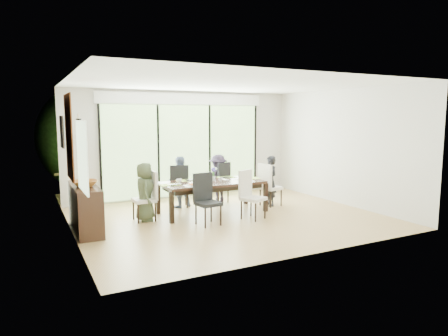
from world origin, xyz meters
name	(u,v)px	position (x,y,z in m)	size (l,w,h in m)	color
floor	(230,218)	(0.00, 0.00, -0.01)	(6.00, 5.00, 0.01)	olive
ceiling	(230,83)	(0.00, 0.00, 2.71)	(6.00, 5.00, 0.01)	white
wall_back	(184,144)	(0.00, 2.51, 1.35)	(6.00, 0.02, 2.70)	beige
wall_front	(310,166)	(0.00, -2.51, 1.35)	(6.00, 0.02, 2.70)	silver
wall_left	(70,159)	(-3.01, 0.00, 1.35)	(0.02, 5.00, 2.70)	beige
wall_right	(343,147)	(3.01, 0.00, 1.35)	(0.02, 5.00, 2.70)	white
glass_doors	(185,150)	(0.00, 2.47, 1.20)	(4.20, 0.02, 2.30)	#598C3F
blinds_header	(184,99)	(0.00, 2.46, 2.50)	(4.40, 0.06, 0.28)	white
mullion_a	(100,154)	(-2.10, 2.46, 1.20)	(0.05, 0.04, 2.30)	black
mullion_b	(158,152)	(-0.70, 2.46, 1.20)	(0.05, 0.04, 2.30)	black
mullion_c	(210,149)	(0.70, 2.46, 1.20)	(0.05, 0.04, 2.30)	black
mullion_d	(255,148)	(2.10, 2.46, 1.20)	(0.05, 0.04, 2.30)	black
side_window	(82,157)	(-2.97, -1.20, 1.50)	(0.02, 0.90, 1.00)	#8CAD7F
deck	(173,192)	(0.00, 3.40, -0.05)	(6.00, 1.80, 0.10)	brown
rail_top	(164,168)	(0.00, 4.20, 0.55)	(6.00, 0.08, 0.06)	brown
foliage_left	(94,138)	(-1.80, 5.20, 1.44)	(3.20, 3.20, 3.20)	#14380F
foliage_mid	(159,125)	(0.40, 5.80, 1.80)	(4.00, 4.00, 4.00)	#14380F
foliage_right	(218,141)	(2.20, 5.00, 1.26)	(2.80, 2.80, 2.80)	#14380F
foliage_far	(124,130)	(-0.60, 6.50, 1.62)	(3.60, 3.60, 3.60)	#14380F
table_top	(212,183)	(-0.12, 0.57, 0.65)	(2.17, 0.99, 0.05)	black
table_apron	(212,187)	(-0.12, 0.57, 0.57)	(1.99, 0.81, 0.09)	black
table_leg_fl	(172,207)	(-1.20, 0.14, 0.31)	(0.08, 0.08, 0.62)	black
table_leg_fr	(266,197)	(0.96, 0.14, 0.31)	(0.08, 0.08, 0.62)	black
table_leg_bl	(158,199)	(-1.20, 1.00, 0.31)	(0.08, 0.08, 0.62)	black
table_leg_br	(246,191)	(0.96, 1.00, 0.31)	(0.08, 0.08, 0.62)	black
chair_left_end	(144,196)	(-1.62, 0.57, 0.50)	(0.42, 0.42, 0.99)	white
chair_right_end	(271,184)	(1.38, 0.57, 0.50)	(0.42, 0.42, 0.99)	white
chair_far_left	(179,185)	(-0.57, 1.42, 0.50)	(0.42, 0.42, 0.99)	black
chair_far_right	(218,182)	(0.43, 1.42, 0.50)	(0.42, 0.42, 0.99)	black
chair_near_left	(208,199)	(-0.62, -0.30, 0.50)	(0.42, 0.42, 0.99)	black
chair_near_right	(253,195)	(0.38, -0.30, 0.50)	(0.42, 0.42, 0.99)	white
person_left_end	(145,192)	(-1.60, 0.57, 0.58)	(0.54, 0.34, 1.16)	#455236
person_right_end	(270,181)	(1.36, 0.57, 0.58)	(0.54, 0.34, 1.16)	black
person_far_left	(179,182)	(-0.57, 1.40, 0.58)	(0.54, 0.34, 1.16)	slate
person_far_right	(218,179)	(0.43, 1.40, 0.58)	(0.54, 0.34, 1.16)	#281F2F
placemat_left	(170,185)	(-1.07, 0.57, 0.68)	(0.40, 0.29, 0.01)	#98B641
placemat_right	(251,178)	(0.83, 0.57, 0.68)	(0.40, 0.29, 0.01)	#96B440
placemat_far_l	(186,180)	(-0.57, 0.97, 0.68)	(0.40, 0.29, 0.01)	#95BA42
placemat_far_r	(227,177)	(0.43, 0.97, 0.68)	(0.40, 0.29, 0.01)	#81AA3C
placemat_paper	(194,186)	(-0.67, 0.27, 0.68)	(0.40, 0.29, 0.01)	white
tablet_far_l	(191,180)	(-0.47, 0.92, 0.69)	(0.23, 0.16, 0.01)	black
tablet_far_r	(226,177)	(0.38, 0.92, 0.69)	(0.22, 0.15, 0.01)	black
papers	(242,179)	(0.58, 0.52, 0.68)	(0.27, 0.20, 0.00)	white
platter_base	(194,185)	(-0.67, 0.27, 0.69)	(0.23, 0.23, 0.02)	white
platter_snacks	(194,184)	(-0.67, 0.27, 0.71)	(0.18, 0.18, 0.01)	#D75D19
vase	(213,179)	(-0.07, 0.62, 0.73)	(0.07, 0.07, 0.11)	silver
hyacinth_stems	(213,174)	(-0.07, 0.62, 0.84)	(0.04, 0.04, 0.14)	#337226
hyacinth_blooms	(213,169)	(-0.07, 0.62, 0.93)	(0.10, 0.10, 0.10)	#5E52CD
laptop	(177,185)	(-0.97, 0.47, 0.69)	(0.30, 0.19, 0.02)	silver
cup_a	(179,181)	(-0.82, 0.72, 0.72)	(0.11, 0.11, 0.09)	white
cup_b	(221,180)	(0.03, 0.47, 0.72)	(0.09, 0.09, 0.08)	white
cup_c	(243,176)	(0.68, 0.67, 0.72)	(0.11, 0.11, 0.09)	white
book	(222,180)	(0.13, 0.62, 0.69)	(0.15, 0.20, 0.02)	white
sideboard	(85,208)	(-2.76, 0.35, 0.42)	(0.42, 1.48, 0.83)	black
bowl	(85,183)	(-2.76, 0.25, 0.89)	(0.44, 0.44, 0.11)	#995C21
candlestick_base	(81,182)	(-2.76, 0.70, 0.85)	(0.09, 0.09, 0.04)	black
candlestick_shaft	(80,151)	(-2.76, 0.70, 1.43)	(0.02, 0.02, 1.16)	black
candlestick_pan	(79,119)	(-2.76, 0.70, 2.01)	(0.09, 0.09, 0.03)	black
candle	(78,116)	(-2.76, 0.70, 2.06)	(0.03, 0.03, 0.09)	silver
tapestry	(69,137)	(-2.97, 0.40, 1.70)	(0.02, 1.00, 1.50)	#8E3B14
art_frame	(62,132)	(-2.97, 1.70, 1.75)	(0.03, 0.55, 0.65)	black
art_canvas	(63,132)	(-2.95, 1.70, 1.75)	(0.01, 0.45, 0.55)	#184D4C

